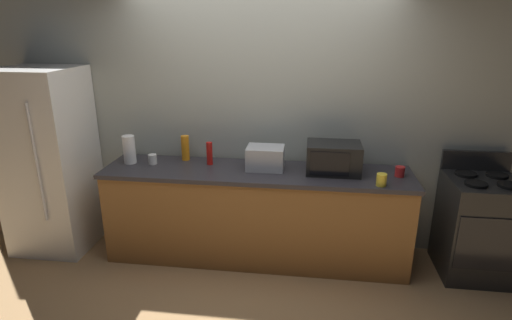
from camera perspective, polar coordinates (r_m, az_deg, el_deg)
name	(u,v)px	position (r m, az deg, el deg)	size (l,w,h in m)	color
ground_plane	(250,279)	(3.85, -0.81, -16.21)	(8.00, 8.00, 0.00)	#A87F51
back_wall	(261,113)	(4.05, 0.76, 6.54)	(6.40, 0.10, 2.70)	#9EA399
counter_run	(256,214)	(3.96, 0.00, -7.54)	(2.84, 0.64, 0.90)	brown
refrigerator	(49,161)	(4.52, -26.72, -0.12)	(0.72, 0.73, 1.80)	white
stove_range	(478,226)	(4.22, 28.35, -8.10)	(0.60, 0.61, 1.08)	black
microwave	(333,158)	(3.76, 10.66, 0.29)	(0.48, 0.35, 0.27)	black
toaster_oven	(265,158)	(3.80, 1.32, 0.31)	(0.34, 0.26, 0.21)	#B7BABF
paper_towel_roll	(129,150)	(4.12, -17.14, 1.40)	(0.12, 0.12, 0.27)	white
bottle_dish_soap	(185,148)	(4.10, -9.76, 1.66)	(0.08, 0.08, 0.24)	orange
bottle_hot_sauce	(210,153)	(3.94, -6.45, 0.92)	(0.06, 0.06, 0.22)	red
mug_yellow	(381,180)	(3.57, 16.98, -2.64)	(0.08, 0.08, 0.10)	yellow
mug_red	(400,172)	(3.84, 19.28, -1.52)	(0.08, 0.08, 0.09)	red
mug_white	(153,159)	(4.06, -14.12, 0.11)	(0.08, 0.08, 0.09)	white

